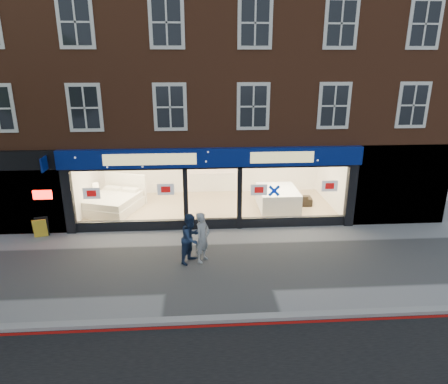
{
  "coord_description": "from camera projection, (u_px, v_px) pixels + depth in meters",
  "views": [
    {
      "loc": [
        -0.54,
        -11.62,
        6.46
      ],
      "look_at": [
        0.4,
        2.5,
        1.71
      ],
      "focal_mm": 32.0,
      "sensor_mm": 36.0,
      "label": 1
    }
  ],
  "objects": [
    {
      "name": "bedside_table",
      "position": [
        97.0,
        201.0,
        17.89
      ],
      "size": [
        0.5,
        0.5,
        0.55
      ],
      "primitive_type": "cube",
      "rotation": [
        0.0,
        0.0,
        0.11
      ],
      "color": "brown",
      "rests_on": "showroom_floor"
    },
    {
      "name": "kerb_stone",
      "position": [
        222.0,
        319.0,
        10.32
      ],
      "size": [
        60.0,
        0.25,
        0.12
      ],
      "primitive_type": "cube",
      "color": "gray",
      "rests_on": "ground"
    },
    {
      "name": "display_bed",
      "position": [
        114.0,
        202.0,
        17.52
      ],
      "size": [
        2.68,
        2.93,
        1.37
      ],
      "rotation": [
        0.0,
        0.0,
        -0.34
      ],
      "color": "white",
      "rests_on": "showroom_floor"
    },
    {
      "name": "a_board",
      "position": [
        41.0,
        227.0,
        15.1
      ],
      "size": [
        0.56,
        0.43,
        0.76
      ],
      "primitive_type": "cube",
      "rotation": [
        0.0,
        0.0,
        0.25
      ],
      "color": "yellow",
      "rests_on": "ground"
    },
    {
      "name": "showroom_floor",
      "position": [
        211.0,
        208.0,
        18.03
      ],
      "size": [
        11.0,
        4.5,
        0.1
      ],
      "primitive_type": "cube",
      "color": "tan",
      "rests_on": "ground"
    },
    {
      "name": "building",
      "position": [
        208.0,
        53.0,
        17.51
      ],
      "size": [
        19.0,
        8.26,
        10.3
      ],
      "color": "brown",
      "rests_on": "ground"
    },
    {
      "name": "ground",
      "position": [
        217.0,
        266.0,
        13.08
      ],
      "size": [
        120.0,
        120.0,
        0.0
      ],
      "primitive_type": "plane",
      "color": "gray",
      "rests_on": "ground"
    },
    {
      "name": "pedestrian_blue",
      "position": [
        191.0,
        238.0,
        13.1
      ],
      "size": [
        1.0,
        1.05,
        1.7
      ],
      "primitive_type": "imported",
      "rotation": [
        0.0,
        0.0,
        0.98
      ],
      "color": "#1A2B4B",
      "rests_on": "ground"
    },
    {
      "name": "pedestrian_grey",
      "position": [
        202.0,
        237.0,
        13.14
      ],
      "size": [
        0.69,
        0.75,
        1.72
      ],
      "primitive_type": "imported",
      "rotation": [
        0.0,
        0.0,
        0.98
      ],
      "color": "#9C9FA3",
      "rests_on": "ground"
    },
    {
      "name": "sofa",
      "position": [
        292.0,
        199.0,
        18.18
      ],
      "size": [
        1.79,
        0.79,
        0.51
      ],
      "primitive_type": "imported",
      "rotation": [
        0.0,
        0.0,
        3.08
      ],
      "color": "black",
      "rests_on": "showroom_floor"
    },
    {
      "name": "kerb_line",
      "position": [
        223.0,
        325.0,
        10.15
      ],
      "size": [
        60.0,
        0.1,
        0.01
      ],
      "primitive_type": "cube",
      "color": "#8C0A07",
      "rests_on": "ground"
    },
    {
      "name": "mattress_stack",
      "position": [
        278.0,
        198.0,
        17.83
      ],
      "size": [
        1.7,
        2.15,
        0.85
      ],
      "rotation": [
        0.0,
        0.0,
        -0.0
      ],
      "color": "white",
      "rests_on": "showroom_floor"
    }
  ]
}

